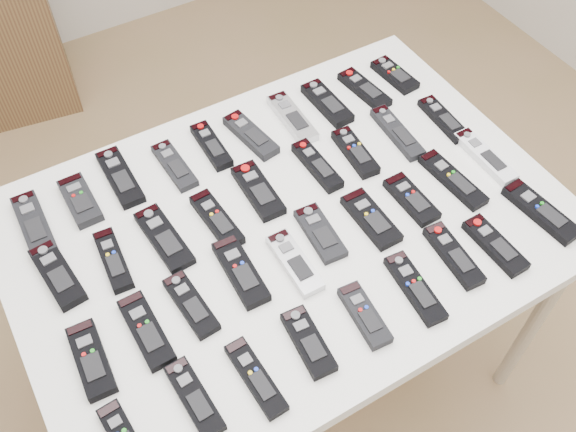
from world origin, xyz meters
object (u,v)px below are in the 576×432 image
remote_15 (317,165)px  remote_32 (308,342)px  remote_1 (80,201)px  remote_34 (415,288)px  remote_0 (34,225)px  remote_12 (164,238)px  remote_22 (241,272)px  remote_33 (365,315)px  remote_2 (120,177)px  remote_36 (495,245)px  remote_27 (453,180)px  remote_7 (327,103)px  remote_11 (113,260)px  remote_26 (411,199)px  remote_28 (485,157)px  remote_18 (443,119)px  remote_8 (364,89)px  remote_21 (191,304)px  remote_35 (454,255)px  table (288,236)px  remote_3 (174,166)px  remote_24 (320,233)px  remote_17 (397,133)px  remote_5 (251,135)px  remote_10 (58,275)px  remote_31 (256,377)px  remote_13 (217,220)px  remote_20 (146,330)px  remote_4 (211,146)px  remote_23 (295,263)px  remote_37 (541,211)px  remote_14 (258,190)px  remote_16 (355,152)px  remote_30 (194,398)px  remote_6 (292,118)px  remote_9 (395,75)px  remote_25 (371,219)px

remote_15 → remote_32: remote_15 is taller
remote_1 → remote_34: remote_1 is taller
remote_0 → remote_12: remote_0 is taller
remote_22 → remote_33: same height
remote_2 → remote_36: bearing=-43.2°
remote_27 → remote_7: bearing=103.3°
remote_11 → remote_27: 0.81m
remote_26 → remote_28: bearing=3.4°
remote_18 → remote_32: remote_32 is taller
remote_12 → remote_18: bearing=-5.1°
remote_34 → remote_12: bearing=141.1°
remote_0 → remote_27: 0.98m
remote_8 → remote_21: (-0.69, -0.37, 0.00)m
remote_0 → remote_28: remote_0 is taller
remote_27 → remote_35: remote_35 is taller
remote_26 → remote_18: bearing=35.8°
table → remote_26: remote_26 is taller
remote_3 → remote_28: size_ratio=0.87×
remote_24 → remote_17: bearing=30.9°
remote_5 → remote_17: remote_5 is taller
table → remote_17: 0.40m
remote_33 → remote_34: bearing=4.7°
remote_8 → remote_11: size_ratio=1.03×
remote_5 → remote_27: size_ratio=0.90×
remote_10 → remote_18: size_ratio=1.04×
remote_12 → remote_22: size_ratio=1.05×
remote_3 → remote_2: bearing=164.1°
remote_26 → remote_31: same height
remote_13 → remote_17: 0.52m
remote_2 → remote_20: size_ratio=1.08×
remote_4 → remote_36: same height
remote_18 → remote_23: remote_23 is taller
remote_23 → remote_37: bearing=-15.7°
remote_14 → remote_16: 0.27m
remote_10 → remote_28: 1.04m
remote_14 → remote_22: bearing=-126.4°
remote_4 → remote_24: size_ratio=1.05×
remote_18 → remote_24: same height
table → remote_36: (0.36, -0.30, 0.07)m
remote_30 → remote_20: bearing=94.7°
remote_27 → remote_31: 0.68m
remote_6 → remote_30: bearing=-132.5°
remote_9 → remote_25: remote_25 is taller
remote_0 → remote_3: 0.35m
remote_2 → remote_15: remote_15 is taller
remote_9 → remote_17: remote_17 is taller
remote_10 → remote_33: size_ratio=1.18×
remote_16 → remote_10: bearing=-177.4°
remote_26 → remote_20: bearing=179.7°
table → remote_11: size_ratio=7.61×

